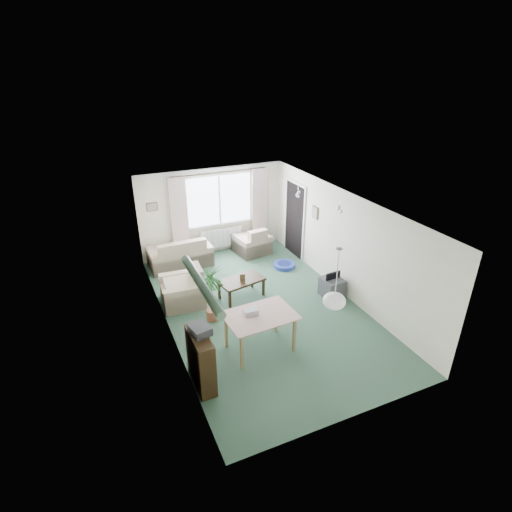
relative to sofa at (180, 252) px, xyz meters
name	(u,v)px	position (x,y,z in m)	size (l,w,h in m)	color
ground	(262,309)	(1.10, -2.75, -0.40)	(6.50, 6.50, 0.00)	#30513E
window	(219,200)	(1.30, 0.48, 1.10)	(1.80, 0.03, 1.30)	white
curtain_rod	(219,172)	(1.30, 0.40, 1.87)	(2.60, 0.03, 0.03)	black
curtain_left	(179,215)	(0.15, 0.38, 0.87)	(0.45, 0.08, 2.00)	beige
curtain_right	(259,204)	(2.45, 0.38, 0.87)	(0.45, 0.08, 2.00)	beige
radiator	(221,238)	(1.30, 0.44, 0.00)	(1.20, 0.10, 0.55)	white
doorway	(295,220)	(3.08, -0.55, 0.60)	(0.03, 0.95, 2.00)	black
pendant_lamp	(334,301)	(1.30, -5.05, 1.08)	(0.36, 0.36, 0.36)	white
tinsel_garland	(201,284)	(-0.82, -5.05, 1.88)	(1.60, 1.60, 0.12)	#196626
bauble_cluster_a	(298,192)	(2.40, -1.85, 1.82)	(0.20, 0.20, 0.20)	silver
bauble_cluster_b	(340,207)	(2.70, -3.05, 1.82)	(0.20, 0.20, 0.20)	silver
wall_picture_back	(152,207)	(-0.50, 0.48, 1.15)	(0.28, 0.03, 0.22)	brown
wall_picture_right	(315,212)	(3.08, -1.55, 1.15)	(0.03, 0.24, 0.30)	brown
sofa	(180,252)	(0.00, 0.00, 0.00)	(1.60, 0.85, 0.80)	beige
armchair_corner	(252,240)	(2.04, -0.02, -0.01)	(0.87, 0.83, 0.78)	beige
armchair_left	(182,286)	(-0.40, -1.80, 0.02)	(0.94, 0.89, 0.84)	beige
coffee_table	(241,288)	(0.89, -2.11, -0.17)	(1.00, 0.56, 0.45)	black
photo_frame	(242,277)	(0.90, -2.16, 0.13)	(0.12, 0.02, 0.16)	brown
bookshelf	(201,360)	(-0.74, -4.40, 0.09)	(0.27, 0.80, 0.98)	black
hifi_box	(200,330)	(-0.71, -4.35, 0.65)	(0.28, 0.35, 0.14)	#323136
houseplant	(211,294)	(0.00, -2.70, 0.22)	(0.53, 0.53, 1.25)	#1B511D
dining_table	(260,332)	(0.52, -3.96, -0.03)	(1.17, 0.78, 0.73)	#A37958
gift_box	(251,312)	(0.38, -3.86, 0.39)	(0.25, 0.18, 0.12)	silver
tv_cube	(332,287)	(2.80, -2.90, -0.18)	(0.44, 0.49, 0.44)	#343539
pet_bed	(284,265)	(2.46, -1.19, -0.34)	(0.55, 0.55, 0.11)	#22259F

